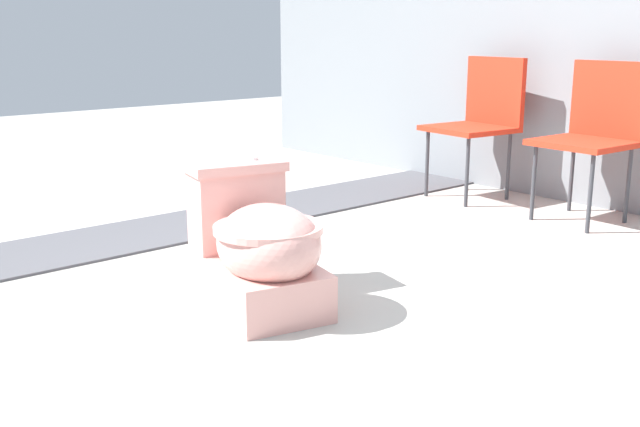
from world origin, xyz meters
TOP-DOWN VIEW (x-y plane):
  - ground_plane at (0.00, 0.00)m, footprint 14.00×14.00m
  - gravel_strip at (-1.22, 0.50)m, footprint 0.56×8.00m
  - toilet at (-0.05, 0.16)m, footprint 0.70×0.51m
  - folding_chair_left at (-0.69, 2.29)m, footprint 0.49×0.49m
  - folding_chair_middle at (0.05, 2.29)m, footprint 0.46×0.46m

SIDE VIEW (x-z plane):
  - ground_plane at x=0.00m, z-range 0.00..0.00m
  - gravel_strip at x=-1.22m, z-range 0.00..0.01m
  - toilet at x=-0.05m, z-range -0.04..0.48m
  - folding_chair_left at x=-0.69m, z-range 0.09..0.93m
  - folding_chair_middle at x=0.05m, z-range 0.09..0.93m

